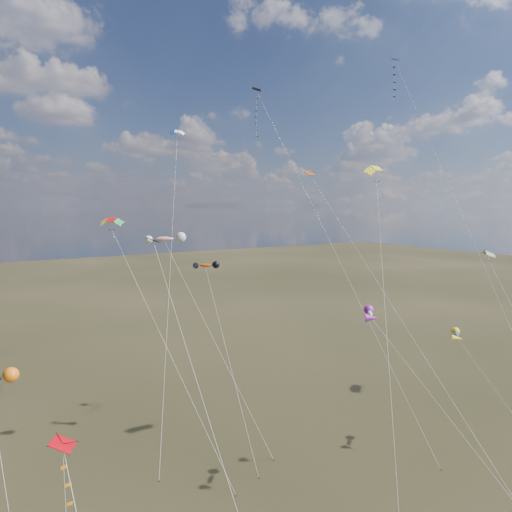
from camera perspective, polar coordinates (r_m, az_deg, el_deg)
diamond_black_high at (r=55.71m, az=1.30°, el=15.34°), size 5.56×24.32×37.86m
diamond_navy_tall at (r=53.42m, az=18.42°, el=17.20°), size 2.50×22.90×39.93m
diamond_black_mid at (r=35.65m, az=-9.85°, el=-7.43°), size 1.64×15.40×21.24m
diamond_red_low at (r=22.42m, az=-22.35°, el=-26.90°), size 1.79×10.09×14.42m
diamond_orange_center at (r=38.89m, az=13.95°, el=-1.43°), size 2.59×24.08×27.12m
parafoil_yellow at (r=47.53m, az=14.88°, el=10.45°), size 12.68×14.33×28.29m
parafoil_blue_white at (r=66.19m, az=-9.85°, el=14.86°), size 13.95×25.60×34.73m
parafoil_striped at (r=64.34m, az=27.15°, el=0.44°), size 7.95×16.11×18.79m
parafoil_tricolor at (r=46.35m, az=-17.56°, el=4.18°), size 6.87×15.37×23.09m
novelty_orange_black at (r=48.10m, az=-6.30°, el=-1.29°), size 2.51×12.28×18.09m
novelty_white_purple at (r=39.43m, az=14.14°, el=-7.08°), size 8.19×11.46×15.38m
novelty_redwhite_stripe at (r=46.07m, az=-11.30°, el=2.04°), size 8.53×10.84×21.21m
novelty_blue_yellow at (r=49.40m, az=23.82°, el=-9.04°), size 4.60×9.34×11.75m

